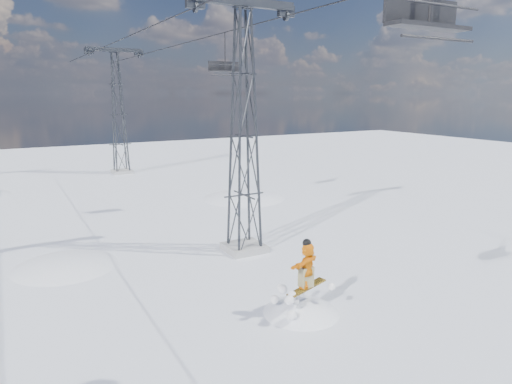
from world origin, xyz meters
TOP-DOWN VIEW (x-y plane):
  - ground at (0.00, 0.00)m, footprint 120.00×120.00m
  - snow_terrain at (-4.77, 21.24)m, footprint 39.00×37.00m
  - lift_tower_near at (0.80, 8.00)m, footprint 5.20×1.80m
  - lift_tower_far at (0.80, 33.00)m, footprint 5.20×1.80m
  - haul_cables at (0.80, 19.50)m, footprint 4.46×51.00m
  - snowboarder_jump at (-0.45, 1.42)m, footprint 4.40×4.40m
  - lift_chair_near at (-1.40, -3.93)m, footprint 1.98×0.57m
  - lift_chair_mid at (3.00, 14.56)m, footprint 1.96×0.56m

SIDE VIEW (x-z plane):
  - snow_terrain at x=-4.77m, z-range -20.59..1.41m
  - snowboarder_jump at x=-0.45m, z-range -4.99..1.70m
  - ground at x=0.00m, z-range 0.00..0.00m
  - lift_tower_near at x=0.80m, z-range -0.24..11.18m
  - lift_tower_far at x=0.80m, z-range -0.24..11.18m
  - lift_chair_near at x=-1.40m, z-range 7.66..10.11m
  - lift_chair_mid at x=3.00m, z-range 7.68..10.12m
  - haul_cables at x=0.80m, z-range 10.82..10.88m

